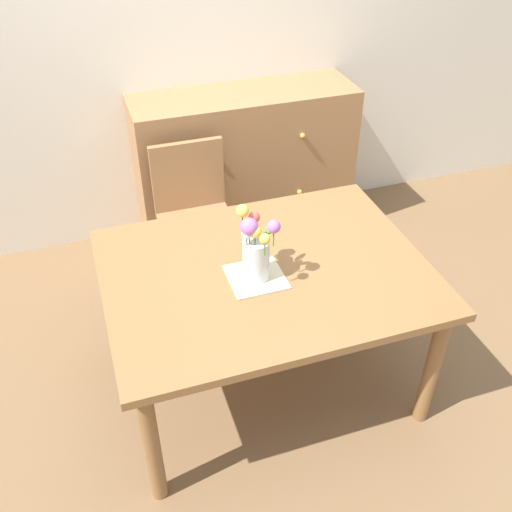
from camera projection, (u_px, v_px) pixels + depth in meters
name	position (u px, v px, depth m)	size (l,w,h in m)	color
ground_plane	(264.00, 377.00, 3.02)	(12.00, 12.00, 0.00)	brown
back_wall	(177.00, 17.00, 3.38)	(7.00, 0.10, 2.80)	silver
dining_table	(265.00, 283.00, 2.64)	(1.44, 1.10, 0.73)	olive
chair_far	(194.00, 210.00, 3.35)	(0.42, 0.42, 0.90)	#9E7047
dresser	(245.00, 166.00, 3.80)	(1.40, 0.47, 1.00)	#9E7047
placemat	(256.00, 277.00, 2.53)	(0.24, 0.24, 0.01)	beige
flower_vase	(255.00, 247.00, 2.44)	(0.18, 0.23, 0.32)	silver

